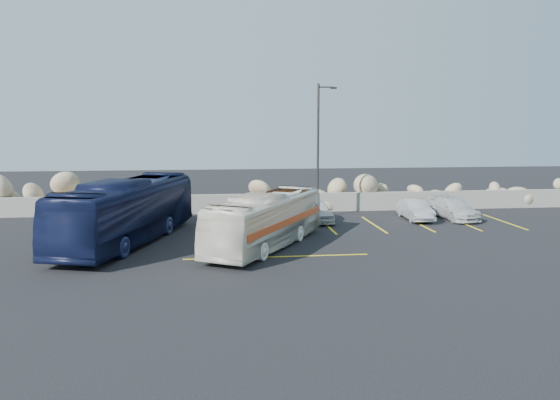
{
  "coord_description": "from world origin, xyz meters",
  "views": [
    {
      "loc": [
        -3.52,
        -22.57,
        5.74
      ],
      "look_at": [
        -0.42,
        4.0,
        1.93
      ],
      "focal_mm": 35.0,
      "sensor_mm": 36.0,
      "label": 1
    }
  ],
  "objects": [
    {
      "name": "tour_coach",
      "position": [
        -7.79,
        3.81,
        1.54
      ],
      "size": [
        5.68,
        11.33,
        3.08
      ],
      "primitive_type": "imported",
      "rotation": [
        0.0,
        0.0,
        -0.29
      ],
      "color": "#101738",
      "rests_on": "ground"
    },
    {
      "name": "car_b",
      "position": [
        8.19,
        8.28,
        0.6
      ],
      "size": [
        1.38,
        3.71,
        1.21
      ],
      "primitive_type": "imported",
      "rotation": [
        0.0,
        0.0,
        -0.03
      ],
      "color": "#A9A9AE",
      "rests_on": "ground"
    },
    {
      "name": "seawall",
      "position": [
        0.0,
        12.0,
        0.6
      ],
      "size": [
        60.0,
        0.4,
        1.2
      ],
      "primitive_type": "cube",
      "color": "gray",
      "rests_on": "ground"
    },
    {
      "name": "riprap_pile",
      "position": [
        0.0,
        13.2,
        1.3
      ],
      "size": [
        54.0,
        2.8,
        2.6
      ],
      "primitive_type": null,
      "color": "tan",
      "rests_on": "ground"
    },
    {
      "name": "car_c",
      "position": [
        10.61,
        8.33,
        0.61
      ],
      "size": [
        2.03,
        4.32,
        1.22
      ],
      "primitive_type": "imported",
      "rotation": [
        0.0,
        0.0,
        0.08
      ],
      "color": "silver",
      "rests_on": "ground"
    },
    {
      "name": "lamppost",
      "position": [
        2.56,
        9.5,
        4.3
      ],
      "size": [
        1.14,
        0.18,
        8.0
      ],
      "color": "#2D2A28",
      "rests_on": "ground"
    },
    {
      "name": "car_a",
      "position": [
        2.27,
        8.32,
        0.62
      ],
      "size": [
        1.57,
        3.69,
        1.25
      ],
      "primitive_type": "imported",
      "rotation": [
        0.0,
        0.0,
        0.03
      ],
      "color": "silver",
      "rests_on": "ground"
    },
    {
      "name": "parking_lines",
      "position": [
        4.64,
        5.57,
        0.01
      ],
      "size": [
        18.16,
        9.36,
        0.01
      ],
      "color": "yellow",
      "rests_on": "ground"
    },
    {
      "name": "ground",
      "position": [
        0.0,
        0.0,
        0.0
      ],
      "size": [
        90.0,
        90.0,
        0.0
      ],
      "primitive_type": "plane",
      "color": "black",
      "rests_on": "ground"
    },
    {
      "name": "vintage_bus",
      "position": [
        -1.26,
        2.16,
        1.26
      ],
      "size": [
        6.37,
        8.87,
        2.52
      ],
      "primitive_type": "imported",
      "rotation": [
        0.0,
        0.0,
        -0.53
      ],
      "color": "silver",
      "rests_on": "ground"
    }
  ]
}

